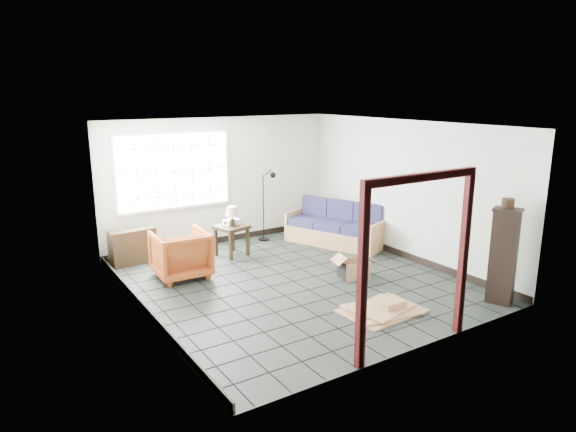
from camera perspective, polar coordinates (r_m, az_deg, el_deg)
ground at (r=8.68m, az=0.59°, el=-7.27°), size 5.50×5.50×0.00m
room_shell at (r=8.25m, az=0.51°, el=3.74°), size 5.02×5.52×2.61m
window_panel at (r=10.19m, az=-12.56°, el=4.90°), size 2.32×0.08×1.52m
doorway_trim at (r=6.27m, az=14.27°, el=-2.75°), size 1.80×0.08×2.20m
futon_sofa at (r=10.71m, az=5.38°, el=-1.40°), size 1.49×2.15×0.89m
armchair at (r=8.92m, az=-11.85°, el=-3.94°), size 0.90×0.85×0.90m
side_table at (r=9.93m, az=-6.30°, el=-1.64°), size 0.66×0.66×0.60m
table_lamp at (r=9.78m, az=-6.22°, el=0.40°), size 0.32×0.32×0.39m
projector at (r=9.96m, az=-6.32°, el=-0.66°), size 0.30×0.25×0.10m
floor_lamp at (r=10.87m, az=-2.22°, el=1.51°), size 0.46×0.30×1.51m
console_shelf at (r=9.90m, az=-16.87°, el=-3.23°), size 0.85×0.40×0.64m
tall_shelf at (r=8.26m, az=22.81°, el=-4.07°), size 0.44×0.49×1.45m
pot at (r=8.14m, az=23.25°, el=1.33°), size 0.22×0.22×0.13m
open_box at (r=8.88m, az=7.31°, el=-5.85°), size 0.80×0.52×0.42m
cardboard_pile at (r=7.67m, az=10.51°, el=-10.10°), size 1.19×0.88×0.17m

